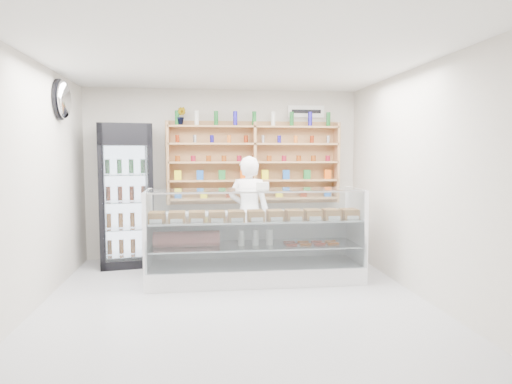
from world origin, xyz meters
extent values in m
plane|color=#A6A6AB|center=(0.00, 0.00, 0.00)|extent=(5.00, 5.00, 0.00)
plane|color=white|center=(0.00, 0.00, 2.80)|extent=(5.00, 5.00, 0.00)
plane|color=beige|center=(0.00, 2.50, 1.40)|extent=(4.50, 0.00, 4.50)
plane|color=beige|center=(0.00, -2.50, 1.40)|extent=(4.50, 0.00, 4.50)
plane|color=beige|center=(-2.25, 0.00, 1.40)|extent=(0.00, 5.00, 5.00)
plane|color=beige|center=(2.25, 0.00, 1.40)|extent=(0.00, 5.00, 5.00)
cube|color=white|center=(0.34, 0.95, 0.12)|extent=(2.90, 0.82, 0.24)
cube|color=white|center=(0.34, 1.33, 0.55)|extent=(2.90, 0.05, 0.61)
cube|color=silver|center=(0.34, 0.95, 0.49)|extent=(2.79, 0.72, 0.02)
cube|color=silver|center=(0.34, 0.95, 0.85)|extent=(2.85, 0.76, 0.02)
cube|color=silver|center=(0.34, 0.55, 0.75)|extent=(2.85, 0.12, 1.01)
cube|color=silver|center=(0.34, 0.90, 1.26)|extent=(2.85, 0.58, 0.01)
imported|color=white|center=(0.33, 1.65, 0.85)|extent=(0.71, 0.57, 1.71)
cube|color=black|center=(-1.55, 2.14, 1.10)|extent=(0.91, 0.89, 2.19)
cube|color=#290537|center=(-1.61, 1.78, 2.03)|extent=(0.77, 0.16, 0.31)
cube|color=silver|center=(-1.61, 1.77, 1.00)|extent=(0.66, 0.12, 1.73)
cube|color=#B37C54|center=(-0.90, 2.34, 1.59)|extent=(0.04, 0.28, 1.33)
cube|color=#B37C54|center=(0.50, 2.34, 1.59)|extent=(0.04, 0.28, 1.33)
cube|color=#B37C54|center=(1.90, 2.34, 1.59)|extent=(0.04, 0.28, 1.33)
cube|color=#B37C54|center=(0.50, 2.34, 1.00)|extent=(2.80, 0.28, 0.03)
cube|color=#B37C54|center=(0.50, 2.34, 1.30)|extent=(2.80, 0.28, 0.03)
cube|color=#B37C54|center=(0.50, 2.34, 1.60)|extent=(2.80, 0.28, 0.03)
cube|color=#B37C54|center=(0.50, 2.34, 1.90)|extent=(2.80, 0.28, 0.03)
cube|color=#B37C54|center=(0.50, 2.34, 2.18)|extent=(2.80, 0.28, 0.03)
imported|color=#1E6626|center=(-0.69, 2.34, 2.34)|extent=(0.19, 0.17, 0.29)
ellipsoid|color=silver|center=(-2.17, 1.20, 2.45)|extent=(0.15, 0.50, 0.50)
cube|color=white|center=(1.40, 2.47, 2.45)|extent=(0.62, 0.03, 0.20)
camera|label=1|loc=(-0.43, -5.14, 1.74)|focal=32.00mm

